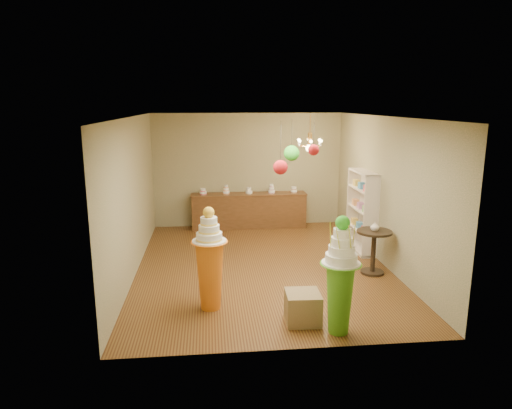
{
  "coord_description": "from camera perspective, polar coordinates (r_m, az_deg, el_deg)",
  "views": [
    {
      "loc": [
        -1.04,
        -8.76,
        3.27
      ],
      "look_at": [
        -0.12,
        0.0,
        1.29
      ],
      "focal_mm": 32.0,
      "sensor_mm": 36.0,
      "label": 1
    }
  ],
  "objects": [
    {
      "name": "pedestal_green",
      "position": [
        6.68,
        10.47,
        -9.68
      ],
      "size": [
        0.6,
        0.6,
        1.75
      ],
      "rotation": [
        0.0,
        0.0,
        0.1
      ],
      "color": "#5BB527",
      "rests_on": "floor"
    },
    {
      "name": "ceiling",
      "position": [
        8.83,
        0.81,
        10.92
      ],
      "size": [
        6.5,
        6.5,
        0.0
      ],
      "primitive_type": "plane",
      "rotation": [
        3.14,
        0.0,
        0.0
      ],
      "color": "white",
      "rests_on": "ground"
    },
    {
      "name": "sideboard",
      "position": [
        12.1,
        -0.89,
        -0.67
      ],
      "size": [
        3.04,
        0.54,
        1.16
      ],
      "color": "#57351B",
      "rests_on": "floor"
    },
    {
      "name": "wall_front",
      "position": [
        5.88,
        4.52,
        -4.87
      ],
      "size": [
        5.0,
        0.04,
        3.0
      ],
      "primitive_type": "cube",
      "color": "gray",
      "rests_on": "ground"
    },
    {
      "name": "shelving_unit",
      "position": [
        10.42,
        13.12,
        -0.81
      ],
      "size": [
        0.33,
        1.2,
        1.8
      ],
      "color": "silver",
      "rests_on": "floor"
    },
    {
      "name": "wall_back",
      "position": [
        12.19,
        -1.02,
        4.31
      ],
      "size": [
        5.0,
        0.04,
        3.0
      ],
      "primitive_type": "cube",
      "color": "gray",
      "rests_on": "ground"
    },
    {
      "name": "pedestal_orange",
      "position": [
        7.37,
        -5.79,
        -7.73
      ],
      "size": [
        0.57,
        0.57,
        1.69
      ],
      "rotation": [
        0.0,
        0.0,
        -0.05
      ],
      "color": "orange",
      "rests_on": "floor"
    },
    {
      "name": "wall_left",
      "position": [
        9.06,
        -15.13,
        0.96
      ],
      "size": [
        0.04,
        6.5,
        3.0
      ],
      "primitive_type": "cube",
      "color": "gray",
      "rests_on": "ground"
    },
    {
      "name": "floor",
      "position": [
        9.41,
        0.75,
        -7.67
      ],
      "size": [
        6.5,
        6.5,
        0.0
      ],
      "primitive_type": "plane",
      "color": "#583618",
      "rests_on": "ground"
    },
    {
      "name": "pom_red_right",
      "position": [
        6.63,
        7.2,
        6.79
      ],
      "size": [
        0.16,
        0.16,
        0.48
      ],
      "color": "#383228",
      "rests_on": "ceiling"
    },
    {
      "name": "burlap_riser",
      "position": [
        7.11,
        5.86,
        -12.66
      ],
      "size": [
        0.54,
        0.54,
        0.47
      ],
      "primitive_type": "cube",
      "rotation": [
        0.0,
        0.0,
        -0.04
      ],
      "color": "#8D724C",
      "rests_on": "floor"
    },
    {
      "name": "pom_green_mid",
      "position": [
        7.67,
        4.47,
        6.42
      ],
      "size": [
        0.26,
        0.26,
        0.69
      ],
      "color": "#383228",
      "rests_on": "ceiling"
    },
    {
      "name": "vase",
      "position": [
        9.02,
        14.63,
        -2.66
      ],
      "size": [
        0.2,
        0.2,
        0.17
      ],
      "primitive_type": "imported",
      "rotation": [
        0.0,
        0.0,
        -0.28
      ],
      "color": "silver",
      "rests_on": "round_table"
    },
    {
      "name": "pom_red_left",
      "position": [
        6.94,
        3.07,
        4.68
      ],
      "size": [
        0.22,
        0.22,
        0.81
      ],
      "color": "#383228",
      "rests_on": "ceiling"
    },
    {
      "name": "round_table",
      "position": [
        9.13,
        14.5,
        -5.03
      ],
      "size": [
        0.84,
        0.84,
        0.86
      ],
      "rotation": [
        0.0,
        0.0,
        -0.29
      ],
      "color": "black",
      "rests_on": "floor"
    },
    {
      "name": "wall_right",
      "position": [
        9.62,
        15.75,
        1.58
      ],
      "size": [
        0.04,
        6.5,
        3.0
      ],
      "primitive_type": "cube",
      "color": "gray",
      "rests_on": "ground"
    },
    {
      "name": "chandelier",
      "position": [
        10.56,
        6.72,
        7.32
      ],
      "size": [
        0.83,
        0.83,
        0.85
      ],
      "rotation": [
        0.0,
        0.0,
        0.4
      ],
      "color": "#E3A450",
      "rests_on": "ceiling"
    }
  ]
}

